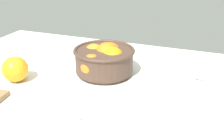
# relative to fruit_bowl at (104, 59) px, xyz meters

# --- Properties ---
(ground_plane) EXTENTS (1.46, 1.06, 0.03)m
(ground_plane) POSITION_rel_fruit_bowl_xyz_m (0.07, -0.17, -0.07)
(ground_plane) COLOR white
(fruit_bowl) EXTENTS (0.22, 0.22, 0.11)m
(fruit_bowl) POSITION_rel_fruit_bowl_xyz_m (0.00, 0.00, 0.00)
(fruit_bowl) COLOR #473328
(fruit_bowl) RESTS_ON ground_plane
(loose_orange_1) EXTENTS (0.09, 0.09, 0.09)m
(loose_orange_1) POSITION_rel_fruit_bowl_xyz_m (-0.26, -0.16, -0.01)
(loose_orange_1) COLOR orange
(loose_orange_1) RESTS_ON ground_plane
(spoon) EXTENTS (0.14, 0.03, 0.01)m
(spoon) POSITION_rel_fruit_bowl_xyz_m (0.07, -0.28, -0.05)
(spoon) COLOR silver
(spoon) RESTS_ON ground_plane
(herb_sprig_0) EXTENTS (0.06, 0.01, 0.01)m
(herb_sprig_0) POSITION_rel_fruit_bowl_xyz_m (0.32, 0.07, -0.05)
(herb_sprig_0) COLOR #397831
(herb_sprig_0) RESTS_ON ground_plane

